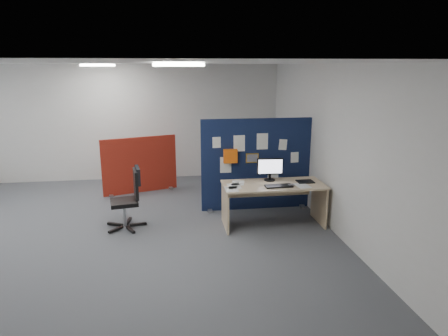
{
  "coord_description": "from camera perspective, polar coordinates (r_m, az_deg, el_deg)",
  "views": [
    {
      "loc": [
        1.85,
        -6.09,
        2.65
      ],
      "look_at": [
        2.76,
        0.31,
        1.0
      ],
      "focal_mm": 32.0,
      "sensor_mm": 36.0,
      "label": 1
    }
  ],
  "objects": [
    {
      "name": "wall_right",
      "position": [
        6.77,
        15.16,
        2.75
      ],
      "size": [
        0.02,
        7.0,
        2.7
      ],
      "primitive_type": "cube",
      "color": "silver",
      "rests_on": "floor"
    },
    {
      "name": "red_divider",
      "position": [
        8.72,
        -11.93,
        0.35
      ],
      "size": [
        1.54,
        0.53,
        1.2
      ],
      "rotation": [
        0.0,
        0.0,
        0.31
      ],
      "color": "maroon",
      "rests_on": "floor"
    },
    {
      "name": "paper_tray",
      "position": [
        6.97,
        11.52,
        -1.9
      ],
      "size": [
        0.28,
        0.22,
        0.01
      ],
      "primitive_type": "cube",
      "rotation": [
        0.0,
        0.0,
        0.01
      ],
      "color": "black",
      "rests_on": "main_desk"
    },
    {
      "name": "keyboard",
      "position": [
        6.62,
        7.82,
        -2.57
      ],
      "size": [
        0.46,
        0.2,
        0.02
      ],
      "primitive_type": "cube",
      "rotation": [
        0.0,
        0.0,
        0.05
      ],
      "color": "black",
      "rests_on": "main_desk"
    },
    {
      "name": "desk_papers",
      "position": [
        6.62,
        3.96,
        -2.57
      ],
      "size": [
        1.43,
        0.66,
        0.0
      ],
      "color": "white",
      "rests_on": "main_desk"
    },
    {
      "name": "mouse",
      "position": [
        6.68,
        9.55,
        -2.44
      ],
      "size": [
        0.11,
        0.08,
        0.03
      ],
      "primitive_type": "cube",
      "rotation": [
        0.0,
        0.0,
        0.2
      ],
      "color": "#96969B",
      "rests_on": "main_desk"
    },
    {
      "name": "office_chair",
      "position": [
        6.83,
        -13.27,
        -3.7
      ],
      "size": [
        0.67,
        0.67,
        1.02
      ],
      "rotation": [
        0.0,
        0.0,
        0.17
      ],
      "color": "black",
      "rests_on": "floor"
    },
    {
      "name": "ceiling_lights",
      "position": [
        6.92,
        -21.35,
        13.55
      ],
      "size": [
        4.1,
        4.1,
        0.04
      ],
      "color": "white",
      "rests_on": "ceiling"
    },
    {
      "name": "main_desk",
      "position": [
        6.86,
        6.96,
        -3.56
      ],
      "size": [
        1.71,
        0.76,
        0.73
      ],
      "color": "#DBB88C",
      "rests_on": "floor"
    },
    {
      "name": "floor",
      "position": [
        6.9,
        -23.27,
        -9.52
      ],
      "size": [
        9.0,
        9.0,
        0.0
      ],
      "primitive_type": "plane",
      "color": "#4D4F54",
      "rests_on": "ground"
    },
    {
      "name": "ceiling",
      "position": [
        6.36,
        -25.72,
        13.41
      ],
      "size": [
        9.0,
        7.0,
        0.02
      ],
      "primitive_type": "cube",
      "color": "white",
      "rests_on": "wall_back"
    },
    {
      "name": "monitor_main",
      "position": [
        6.9,
        6.58,
        -0.03
      ],
      "size": [
        0.45,
        0.19,
        0.4
      ],
      "rotation": [
        0.0,
        0.0,
        -0.06
      ],
      "color": "black",
      "rests_on": "main_desk"
    },
    {
      "name": "navy_divider",
      "position": [
        7.49,
        4.61,
        0.5
      ],
      "size": [
        2.1,
        0.3,
        1.73
      ],
      "color": "#0E1535",
      "rests_on": "floor"
    },
    {
      "name": "wall_back",
      "position": [
        9.85,
        -18.93,
        5.98
      ],
      "size": [
        9.0,
        0.02,
        2.7
      ],
      "primitive_type": "cube",
      "color": "silver",
      "rests_on": "floor"
    }
  ]
}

